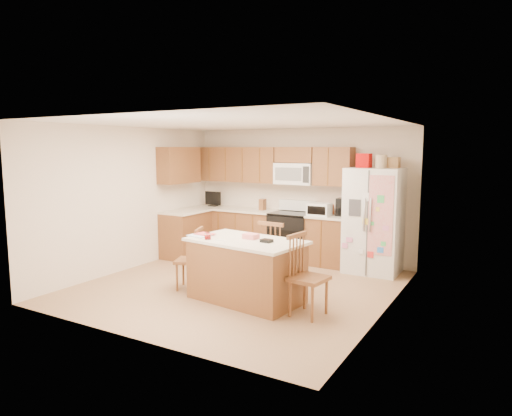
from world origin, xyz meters
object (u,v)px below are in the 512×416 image
Objects in this scene: windsor_chair_back at (276,257)px; windsor_chair_right at (307,277)px; refrigerator at (374,219)px; windsor_chair_left at (191,260)px; stove at (292,236)px; island at (246,270)px.

windsor_chair_right is (0.86, -0.80, 0.00)m from windsor_chair_back.
windsor_chair_back is (-1.02, -1.67, -0.43)m from refrigerator.
refrigerator is at bearing 47.25° from windsor_chair_left.
island is at bearing -79.69° from stove.
refrigerator is 2.17× the size of windsor_chair_left.
windsor_chair_back is at bearing 137.15° from windsor_chair_right.
stove is 1.82m from windsor_chair_back.
windsor_chair_back reaches higher than windsor_chair_left.
refrigerator is at bearing 58.62° from windsor_chair_back.
refrigerator reaches higher than windsor_chair_left.
refrigerator is 1.95× the size of windsor_chair_back.
windsor_chair_right is at bearing -4.39° from windsor_chair_left.
island reaches higher than windsor_chair_left.
windsor_chair_back is at bearing -121.38° from refrigerator.
windsor_chair_right is (1.98, -0.15, 0.05)m from windsor_chair_left.
refrigerator is 2.01m from windsor_chair_back.
stove reaches higher than island.
windsor_chair_left is (-2.14, -2.32, -0.48)m from refrigerator.
refrigerator reaches higher than stove.
refrigerator reaches higher than windsor_chair_back.
island is 1.84× the size of windsor_chair_left.
windsor_chair_right is at bearing -42.85° from windsor_chair_back.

